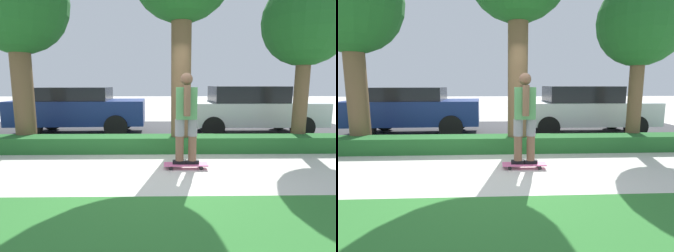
# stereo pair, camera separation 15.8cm
# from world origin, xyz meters

# --- Properties ---
(ground_plane) EXTENTS (60.00, 60.00, 0.00)m
(ground_plane) POSITION_xyz_m (0.00, 0.00, 0.00)
(ground_plane) COLOR beige
(street_asphalt) EXTENTS (14.13, 5.00, 0.01)m
(street_asphalt) POSITION_xyz_m (0.00, 4.20, 0.00)
(street_asphalt) COLOR #38383A
(street_asphalt) RESTS_ON ground_plane
(hedge_row) EXTENTS (14.13, 0.60, 0.38)m
(hedge_row) POSITION_xyz_m (0.00, 1.60, 0.19)
(hedge_row) COLOR #236028
(hedge_row) RESTS_ON ground_plane
(skateboard) EXTENTS (0.84, 0.24, 0.10)m
(skateboard) POSITION_xyz_m (0.56, 0.28, 0.08)
(skateboard) COLOR #DB5B93
(skateboard) RESTS_ON ground_plane
(skater_person) EXTENTS (0.50, 0.44, 1.71)m
(skater_person) POSITION_xyz_m (0.56, 0.28, 1.01)
(skater_person) COLOR black
(skater_person) RESTS_ON skateboard
(tree_near) EXTENTS (2.43, 2.43, 4.74)m
(tree_near) POSITION_xyz_m (-3.31, 1.98, 3.43)
(tree_near) COLOR brown
(tree_near) RESTS_ON ground_plane
(tree_far) EXTENTS (2.09, 2.09, 4.13)m
(tree_far) POSITION_xyz_m (3.56, 1.94, 3.03)
(tree_far) COLOR brown
(tree_far) RESTS_ON ground_plane
(parked_car_front) EXTENTS (4.17, 1.86, 1.50)m
(parked_car_front) POSITION_xyz_m (-2.58, 3.93, 0.81)
(parked_car_front) COLOR navy
(parked_car_front) RESTS_ON ground_plane
(parked_car_middle) EXTENTS (4.29, 1.87, 1.54)m
(parked_car_middle) POSITION_xyz_m (2.89, 3.84, 0.81)
(parked_car_middle) COLOR silver
(parked_car_middle) RESTS_ON ground_plane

